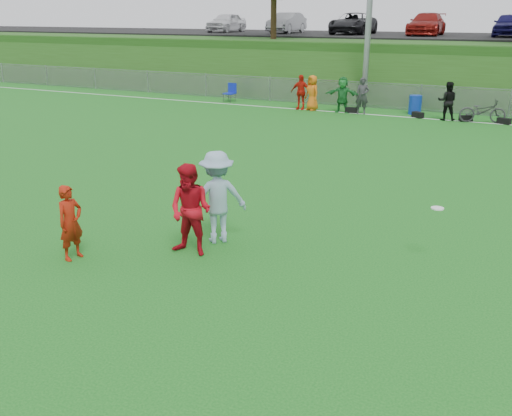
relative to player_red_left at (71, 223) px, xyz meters
The scene contains 15 objects.
ground 3.19m from the player_red_left, 15.18° to the left, with size 120.00×120.00×0.00m, color #125718.
sideline_far 19.06m from the player_red_left, 80.95° to the left, with size 60.00×0.10×0.01m, color white.
fence 21.03m from the player_red_left, 81.81° to the left, with size 58.00×0.06×1.30m.
berm 31.96m from the player_red_left, 84.62° to the left, with size 120.00×18.00×3.00m, color #234B15.
parking_lot 34.02m from the player_red_left, 84.94° to the left, with size 120.00×12.00×0.10m, color black.
car_row 33.01m from the player_red_left, 86.81° to the left, with size 32.04×5.18×1.44m.
spectator_row 18.81m from the player_red_left, 89.46° to the left, with size 7.91×0.89×1.69m.
gear_bags 19.32m from the player_red_left, 78.35° to the left, with size 7.40×0.56×0.26m.
player_red_left is the anchor object (origin of this frame).
player_red_center 2.32m from the player_red_left, 30.68° to the left, with size 0.90×0.70×1.85m, color red.
player_blue 2.93m from the player_red_left, 43.02° to the left, with size 1.26×0.72×1.95m, color #8FAEC7.
frisbee 7.03m from the player_red_left, 24.08° to the left, with size 0.24×0.24×0.02m.
recycling_bin 20.03m from the player_red_left, 81.57° to the left, with size 0.59×0.59×0.88m, color #0F2FA4.
camp_chair 20.80m from the player_red_left, 109.23° to the left, with size 0.62×0.63×0.97m.
bicycle 19.80m from the player_red_left, 72.37° to the left, with size 0.67×1.93×1.02m, color #2C2C2E.
Camera 1 is at (4.64, -8.61, 4.60)m, focal length 40.00 mm.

